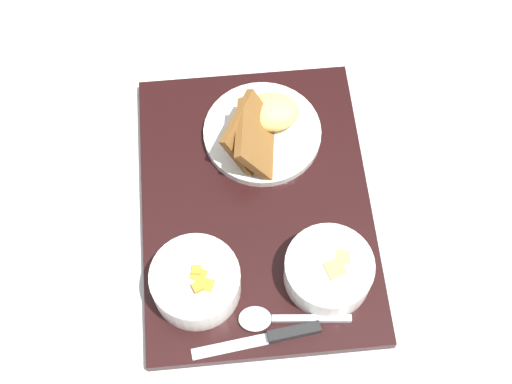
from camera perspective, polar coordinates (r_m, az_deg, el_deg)
The scene contains 7 objects.
ground_plane at distance 1.04m, azimuth 0.00°, elevation -1.21°, with size 4.00×4.00×0.00m, color silver.
serving_tray at distance 1.03m, azimuth 0.00°, elevation -0.99°, with size 0.47×0.36×0.02m.
bowl_salad at distance 0.95m, azimuth -4.83°, elevation -7.11°, with size 0.12×0.12×0.06m.
bowl_soup at distance 0.96m, azimuth 5.84°, elevation -6.20°, with size 0.12×0.12×0.05m.
plate_main at distance 1.06m, azimuth 0.56°, elevation 5.05°, with size 0.18×0.18×0.09m.
knife at distance 0.95m, azimuth 1.80°, elevation -11.41°, with size 0.02×0.17×0.01m.
spoon at distance 0.96m, azimuth 1.48°, elevation -10.10°, with size 0.05×0.15×0.01m.
Camera 1 is at (-0.44, 0.08, 0.94)m, focal length 50.00 mm.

